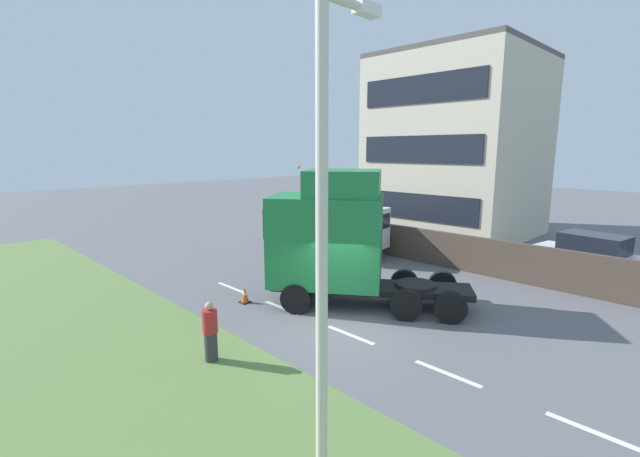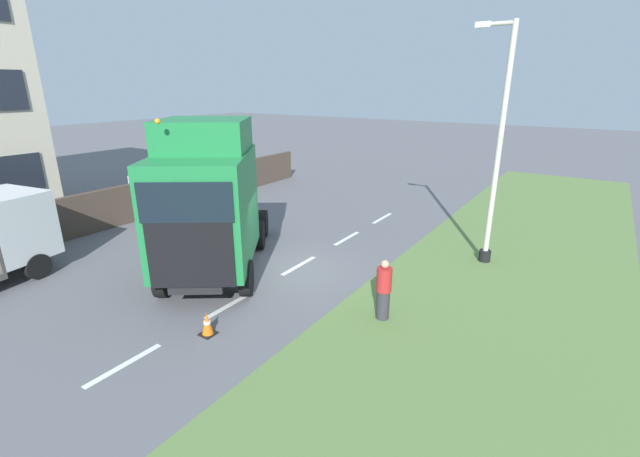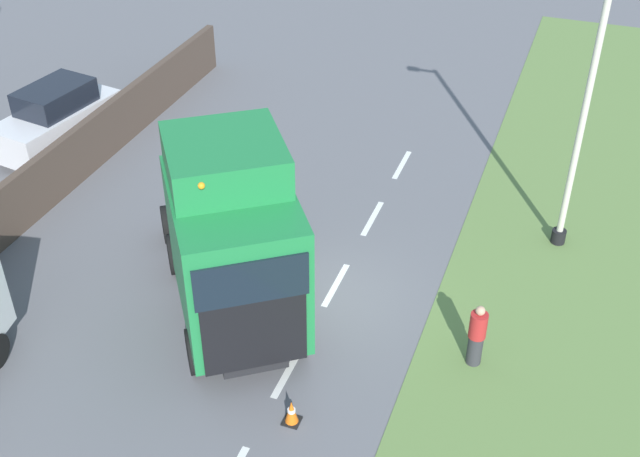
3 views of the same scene
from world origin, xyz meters
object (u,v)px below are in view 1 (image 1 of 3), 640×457
object	(u,v)px
parked_car	(590,260)
lamp_post	(325,297)
pedestrian	(210,332)
traffic_cone_lead	(245,295)
flatbed_truck	(356,232)
lorry_cab	(334,238)

from	to	relation	value
parked_car	lamp_post	size ratio (longest dim) A/B	0.59
parked_car	pedestrian	distance (m)	15.45
traffic_cone_lead	flatbed_truck	bearing A→B (deg)	9.54
flatbed_truck	pedestrian	bearing A→B (deg)	11.78
parked_car	pedestrian	bearing A→B (deg)	168.99
parked_car	traffic_cone_lead	xyz separation A→B (m)	(-11.33, 8.28, -0.75)
lamp_post	traffic_cone_lead	size ratio (longest dim) A/B	13.00
parked_car	lamp_post	xyz separation A→B (m)	(-15.73, -0.09, 2.39)
lorry_cab	parked_car	size ratio (longest dim) A/B	1.56
parked_car	lamp_post	distance (m)	15.91
lorry_cab	pedestrian	distance (m)	5.74
flatbed_truck	parked_car	bearing A→B (deg)	100.61
lamp_post	flatbed_truck	bearing A→B (deg)	38.47
flatbed_truck	lamp_post	bearing A→B (deg)	28.76
pedestrian	flatbed_truck	bearing A→B (deg)	21.49
flatbed_truck	lamp_post	xyz separation A→B (m)	(-12.18, -9.68, 2.04)
flatbed_truck	pedestrian	xyz separation A→B (m)	(-10.97, -4.32, -0.59)
lamp_post	pedestrian	size ratio (longest dim) A/B	4.62
pedestrian	traffic_cone_lead	xyz separation A→B (m)	(3.20, 3.01, -0.51)
flatbed_truck	parked_car	xyz separation A→B (m)	(3.55, -9.59, -0.36)
flatbed_truck	traffic_cone_lead	distance (m)	7.96
flatbed_truck	pedestrian	distance (m)	11.81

